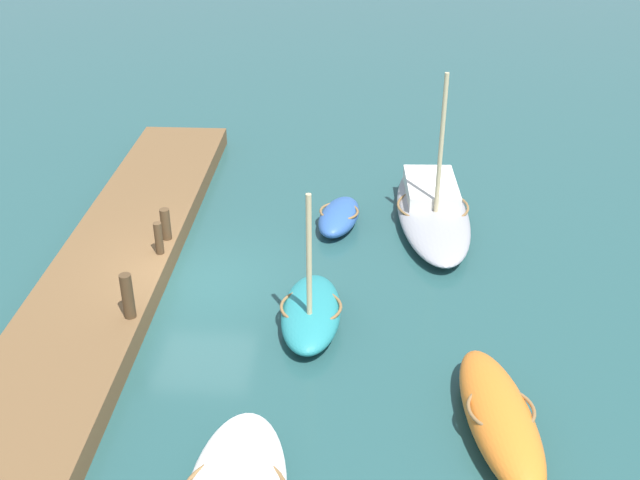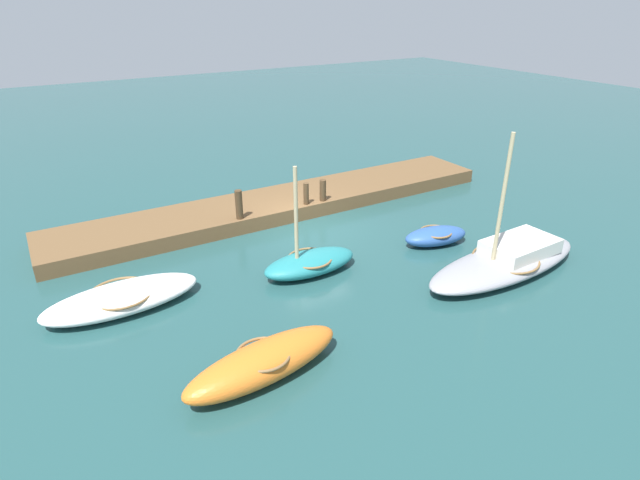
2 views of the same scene
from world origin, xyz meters
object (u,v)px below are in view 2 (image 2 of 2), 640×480
motorboat_white (122,298)px  mooring_post_mid_west (306,194)px  sailboat_grey (507,260)px  dinghy_blue (436,236)px  rowboat_teal (310,262)px  mooring_post_mid_east (239,205)px  mooring_post_west (323,190)px  rowboat_orange (264,362)px

motorboat_white → mooring_post_mid_west: 8.17m
sailboat_grey → motorboat_white: bearing=-22.4°
dinghy_blue → sailboat_grey: (-0.56, 2.63, 0.08)m
sailboat_grey → rowboat_teal: bearing=-32.3°
mooring_post_mid_east → motorboat_white: bearing=32.2°
motorboat_white → mooring_post_west: size_ratio=5.04×
rowboat_orange → mooring_post_west: (-6.16, -7.65, 0.56)m
rowboat_orange → sailboat_grey: bearing=176.6°
dinghy_blue → rowboat_teal: bearing=6.1°
sailboat_grey → mooring_post_west: 7.49m
motorboat_white → mooring_post_mid_west: (-7.56, -3.02, 0.66)m
mooring_post_west → mooring_post_mid_east: mooring_post_mid_east is taller
motorboat_white → mooring_post_mid_east: mooring_post_mid_east is taller
dinghy_blue → mooring_post_mid_east: 7.05m
dinghy_blue → mooring_post_mid_east: bearing=-27.2°
rowboat_teal → mooring_post_mid_west: 4.49m
rowboat_teal → sailboat_grey: bearing=150.2°
dinghy_blue → rowboat_orange: (8.10, 3.25, 0.10)m
dinghy_blue → mooring_post_mid_east: size_ratio=2.30×
mooring_post_mid_west → mooring_post_west: bearing=180.0°
mooring_post_mid_west → dinghy_blue: bearing=121.4°
dinghy_blue → motorboat_white: (10.25, -1.38, -0.00)m
sailboat_grey → mooring_post_west: sailboat_grey is taller
sailboat_grey → mooring_post_mid_west: bearing=-67.3°
rowboat_orange → motorboat_white: rowboat_orange is taller
rowboat_orange → mooring_post_west: mooring_post_west is taller
dinghy_blue → mooring_post_mid_east: mooring_post_mid_east is taller
mooring_post_mid_west → mooring_post_mid_east: 2.76m
sailboat_grey → mooring_post_mid_west: sailboat_grey is taller
motorboat_white → mooring_post_west: bearing=-161.3°
motorboat_white → mooring_post_mid_west: bearing=-159.5°
mooring_post_mid_east → mooring_post_mid_west: bearing=180.0°
sailboat_grey → mooring_post_mid_east: (6.01, -7.03, 0.69)m
sailboat_grey → rowboat_teal: (5.33, -3.11, -0.04)m
dinghy_blue → mooring_post_mid_west: (2.69, -4.40, 0.66)m
sailboat_grey → mooring_post_mid_west: 7.77m
rowboat_orange → mooring_post_mid_east: mooring_post_mid_east is taller
rowboat_orange → mooring_post_mid_east: 8.12m
mooring_post_west → mooring_post_mid_east: 3.51m
dinghy_blue → motorboat_white: size_ratio=0.58×
motorboat_white → mooring_post_west: mooring_post_west is taller
sailboat_grey → rowboat_teal: sailboat_grey is taller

